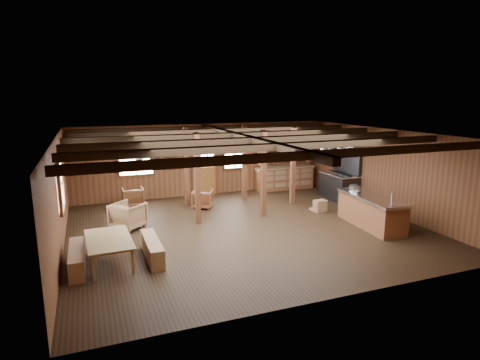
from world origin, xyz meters
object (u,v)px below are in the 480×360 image
object	(u,v)px
commercial_range	(340,182)
dining_table	(111,251)
armchair_c	(128,216)
armchair_b	(203,199)
kitchen_island	(371,211)
armchair_a	(133,197)

from	to	relation	value
commercial_range	dining_table	xyz separation A→B (m)	(-8.55, -3.21, -0.34)
dining_table	armchair_c	world-z (taller)	armchair_c
commercial_range	armchair_b	size ratio (longest dim) A/B	2.97
dining_table	armchair_b	size ratio (longest dim) A/B	2.58
kitchen_island	armchair_c	bearing A→B (deg)	164.40
armchair_c	armchair_b	bearing A→B (deg)	-104.83
kitchen_island	commercial_range	bearing A→B (deg)	75.07
commercial_range	dining_table	world-z (taller)	commercial_range
commercial_range	armchair_c	bearing A→B (deg)	-174.87
armchair_b	commercial_range	bearing A→B (deg)	-160.24
armchair_a	commercial_range	bearing A→B (deg)	167.74
kitchen_island	armchair_c	xyz separation A→B (m)	(-6.83, 2.43, -0.09)
dining_table	armchair_b	distance (m)	5.07
armchair_a	armchair_c	distance (m)	2.45
kitchen_island	dining_table	size ratio (longest dim) A/B	1.44
commercial_range	armchair_c	world-z (taller)	commercial_range
kitchen_island	dining_table	world-z (taller)	kitchen_island
commercial_range	armchair_b	bearing A→B (deg)	173.10
armchair_a	dining_table	bearing A→B (deg)	78.49
kitchen_island	armchair_a	bearing A→B (deg)	146.95
kitchen_island	armchair_b	distance (m)	5.63
dining_table	armchair_a	distance (m)	5.03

